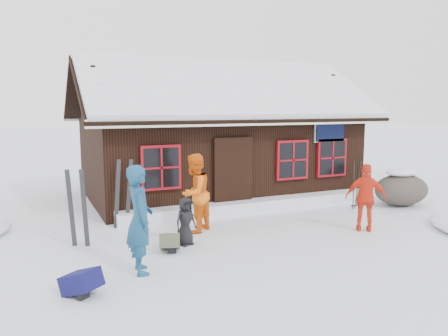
{
  "coord_description": "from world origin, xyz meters",
  "views": [
    {
      "loc": [
        -4.12,
        -8.13,
        2.86
      ],
      "look_at": [
        0.46,
        2.04,
        1.3
      ],
      "focal_mm": 35.0,
      "sensor_mm": 36.0,
      "label": 1
    }
  ],
  "objects_px": {
    "boulder": "(401,188)",
    "backpack_blue": "(82,286)",
    "skier_crouched": "(185,221)",
    "skier_teal": "(140,219)",
    "skier_orange_left": "(195,193)",
    "skier_orange_right": "(366,198)",
    "ski_poles": "(356,185)",
    "backpack_olive": "(170,244)"
  },
  "relations": [
    {
      "from": "boulder",
      "to": "skier_orange_left",
      "type": "bearing_deg",
      "value": -179.01
    },
    {
      "from": "ski_poles",
      "to": "backpack_olive",
      "type": "bearing_deg",
      "value": -166.43
    },
    {
      "from": "skier_teal",
      "to": "skier_orange_right",
      "type": "height_order",
      "value": "skier_teal"
    },
    {
      "from": "backpack_blue",
      "to": "skier_teal",
      "type": "bearing_deg",
      "value": -9.23
    },
    {
      "from": "skier_orange_left",
      "to": "backpack_olive",
      "type": "bearing_deg",
      "value": 10.01
    },
    {
      "from": "backpack_olive",
      "to": "backpack_blue",
      "type": "bearing_deg",
      "value": -124.88
    },
    {
      "from": "skier_orange_right",
      "to": "backpack_olive",
      "type": "relative_size",
      "value": 3.0
    },
    {
      "from": "backpack_blue",
      "to": "backpack_olive",
      "type": "relative_size",
      "value": 1.03
    },
    {
      "from": "skier_teal",
      "to": "skier_crouched",
      "type": "relative_size",
      "value": 1.88
    },
    {
      "from": "skier_teal",
      "to": "backpack_blue",
      "type": "relative_size",
      "value": 3.48
    },
    {
      "from": "skier_crouched",
      "to": "boulder",
      "type": "bearing_deg",
      "value": -9.92
    },
    {
      "from": "ski_poles",
      "to": "backpack_blue",
      "type": "height_order",
      "value": "ski_poles"
    },
    {
      "from": "skier_orange_left",
      "to": "skier_crouched",
      "type": "xyz_separation_m",
      "value": [
        -0.51,
        -0.83,
        -0.4
      ]
    },
    {
      "from": "backpack_blue",
      "to": "backpack_olive",
      "type": "bearing_deg",
      "value": 0.19
    },
    {
      "from": "ski_poles",
      "to": "backpack_blue",
      "type": "distance_m",
      "value": 8.3
    },
    {
      "from": "skier_orange_left",
      "to": "skier_crouched",
      "type": "distance_m",
      "value": 1.05
    },
    {
      "from": "skier_crouched",
      "to": "backpack_olive",
      "type": "relative_size",
      "value": 1.92
    },
    {
      "from": "skier_teal",
      "to": "ski_poles",
      "type": "relative_size",
      "value": 1.35
    },
    {
      "from": "skier_crouched",
      "to": "backpack_olive",
      "type": "height_order",
      "value": "skier_crouched"
    },
    {
      "from": "skier_crouched",
      "to": "boulder",
      "type": "height_order",
      "value": "skier_crouched"
    },
    {
      "from": "ski_poles",
      "to": "backpack_blue",
      "type": "xyz_separation_m",
      "value": [
        -7.77,
        -2.86,
        -0.51
      ]
    },
    {
      "from": "skier_orange_left",
      "to": "boulder",
      "type": "relative_size",
      "value": 1.08
    },
    {
      "from": "skier_orange_left",
      "to": "skier_orange_right",
      "type": "distance_m",
      "value": 3.95
    },
    {
      "from": "skier_orange_left",
      "to": "boulder",
      "type": "distance_m",
      "value": 6.51
    },
    {
      "from": "boulder",
      "to": "skier_teal",
      "type": "bearing_deg",
      "value": -165.92
    },
    {
      "from": "skier_orange_right",
      "to": "backpack_blue",
      "type": "distance_m",
      "value": 6.52
    },
    {
      "from": "boulder",
      "to": "backpack_olive",
      "type": "height_order",
      "value": "boulder"
    },
    {
      "from": "skier_orange_right",
      "to": "boulder",
      "type": "xyz_separation_m",
      "value": [
        2.86,
        1.68,
        -0.29
      ]
    },
    {
      "from": "skier_orange_right",
      "to": "backpack_olive",
      "type": "distance_m",
      "value": 4.64
    },
    {
      "from": "skier_crouched",
      "to": "backpack_olive",
      "type": "xyz_separation_m",
      "value": [
        -0.43,
        -0.26,
        -0.36
      ]
    },
    {
      "from": "backpack_blue",
      "to": "skier_orange_left",
      "type": "bearing_deg",
      "value": 4.54
    },
    {
      "from": "skier_orange_left",
      "to": "skier_orange_right",
      "type": "xyz_separation_m",
      "value": [
        3.63,
        -1.56,
        -0.12
      ]
    },
    {
      "from": "skier_crouched",
      "to": "skier_orange_right",
      "type": "bearing_deg",
      "value": -27.65
    },
    {
      "from": "boulder",
      "to": "backpack_blue",
      "type": "distance_m",
      "value": 9.65
    },
    {
      "from": "skier_orange_left",
      "to": "backpack_blue",
      "type": "xyz_separation_m",
      "value": [
        -2.79,
        -2.52,
        -0.76
      ]
    },
    {
      "from": "boulder",
      "to": "backpack_blue",
      "type": "height_order",
      "value": "boulder"
    },
    {
      "from": "skier_teal",
      "to": "backpack_olive",
      "type": "xyz_separation_m",
      "value": [
        0.79,
        0.86,
        -0.81
      ]
    },
    {
      "from": "skier_teal",
      "to": "skier_orange_left",
      "type": "distance_m",
      "value": 2.61
    },
    {
      "from": "skier_orange_right",
      "to": "ski_poles",
      "type": "xyz_separation_m",
      "value": [
        1.36,
        1.91,
        -0.13
      ]
    },
    {
      "from": "skier_teal",
      "to": "boulder",
      "type": "distance_m",
      "value": 8.49
    },
    {
      "from": "ski_poles",
      "to": "skier_orange_right",
      "type": "bearing_deg",
      "value": -125.44
    },
    {
      "from": "backpack_blue",
      "to": "backpack_olive",
      "type": "height_order",
      "value": "backpack_blue"
    }
  ]
}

